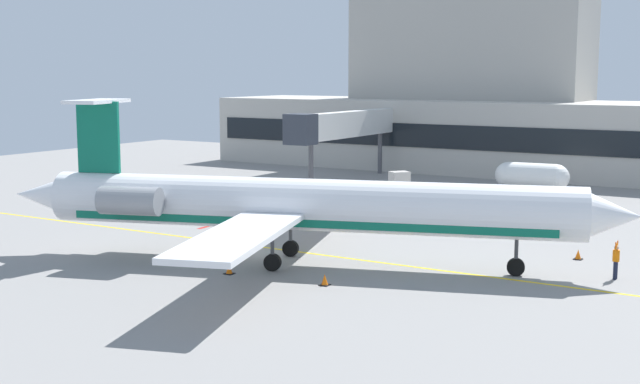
% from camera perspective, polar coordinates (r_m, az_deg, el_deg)
% --- Properties ---
extents(ground, '(120.00, 120.00, 0.11)m').
position_cam_1_polar(ground, '(47.77, -4.88, -4.36)').
color(ground, gray).
extents(terminal_building, '(57.95, 14.34, 19.99)m').
position_cam_1_polar(terminal_building, '(91.24, 10.41, 6.01)').
color(terminal_building, '#B7B2A8').
rests_on(terminal_building, ground).
extents(jet_bridge_west, '(2.40, 17.52, 6.69)m').
position_cam_1_polar(jet_bridge_west, '(78.70, 1.44, 4.50)').
color(jet_bridge_west, silver).
rests_on(jet_bridge_west, ground).
extents(regional_jet, '(33.28, 25.44, 8.74)m').
position_cam_1_polar(regional_jet, '(44.86, -1.54, -0.89)').
color(regional_jet, white).
rests_on(regional_jet, ground).
extents(baggage_tug, '(3.39, 3.26, 2.10)m').
position_cam_1_polar(baggage_tug, '(69.56, 5.56, 0.40)').
color(baggage_tug, silver).
rests_on(baggage_tug, ground).
extents(pushback_tractor, '(2.70, 4.02, 1.99)m').
position_cam_1_polar(pushback_tractor, '(58.03, 9.85, -1.25)').
color(pushback_tractor, silver).
rests_on(pushback_tractor, ground).
extents(belt_loader, '(3.57, 2.76, 1.93)m').
position_cam_1_polar(belt_loader, '(60.35, 14.86, -1.07)').
color(belt_loader, '#19389E').
rests_on(belt_loader, ground).
extents(fuel_tank, '(6.27, 2.60, 2.61)m').
position_cam_1_polar(fuel_tank, '(73.80, 14.14, 1.03)').
color(fuel_tank, white).
rests_on(fuel_tank, ground).
extents(marshaller, '(0.34, 0.83, 1.92)m').
position_cam_1_polar(marshaller, '(44.50, 19.40, -4.37)').
color(marshaller, '#191E33').
rests_on(marshaller, ground).
extents(safety_cone_alpha, '(0.47, 0.47, 0.55)m').
position_cam_1_polar(safety_cone_alpha, '(57.76, -2.84, -1.86)').
color(safety_cone_alpha, orange).
rests_on(safety_cone_alpha, ground).
extents(safety_cone_bravo, '(0.47, 0.47, 0.55)m').
position_cam_1_polar(safety_cone_bravo, '(40.98, 0.32, -6.00)').
color(safety_cone_bravo, orange).
rests_on(safety_cone_bravo, ground).
extents(safety_cone_charlie, '(0.47, 0.47, 0.55)m').
position_cam_1_polar(safety_cone_charlie, '(43.47, -6.17, -5.22)').
color(safety_cone_charlie, orange).
rests_on(safety_cone_charlie, ground).
extents(safety_cone_delta, '(0.47, 0.47, 0.55)m').
position_cam_1_polar(safety_cone_delta, '(48.65, 17.08, -4.10)').
color(safety_cone_delta, orange).
rests_on(safety_cone_delta, ground).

